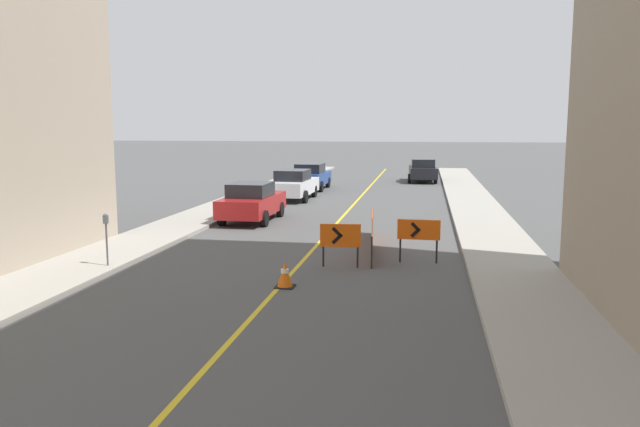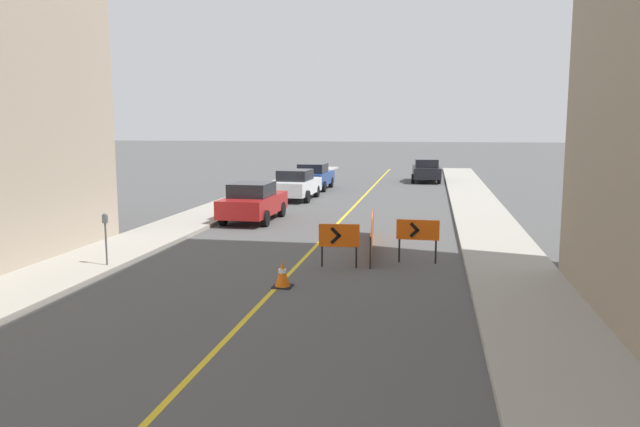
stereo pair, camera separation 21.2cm
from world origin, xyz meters
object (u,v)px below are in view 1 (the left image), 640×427
(arrow_barricade_primary, at_px, (340,237))
(parked_car_opposite_side, at_px, (423,170))
(parked_car_curb_mid, at_px, (293,185))
(parking_meter_near_curb, at_px, (106,229))
(arrow_barricade_secondary, at_px, (419,232))
(traffic_cone_third, at_px, (285,275))
(parked_car_curb_far, at_px, (311,176))
(parked_car_curb_near, at_px, (252,202))

(arrow_barricade_primary, relative_size, parked_car_opposite_side, 0.28)
(parked_car_curb_mid, xyz_separation_m, parking_meter_near_curb, (-1.63, -16.54, 0.35))
(arrow_barricade_primary, relative_size, parking_meter_near_curb, 0.85)
(parked_car_opposite_side, relative_size, parking_meter_near_curb, 3.07)
(arrow_barricade_primary, bearing_deg, parked_car_curb_mid, 101.09)
(parked_car_opposite_side, bearing_deg, arrow_barricade_primary, -97.50)
(arrow_barricade_secondary, relative_size, parking_meter_near_curb, 0.87)
(parked_car_opposite_side, bearing_deg, traffic_cone_third, -99.16)
(arrow_barricade_primary, relative_size, arrow_barricade_secondary, 0.97)
(parked_car_curb_far, distance_m, parked_car_opposite_side, 9.22)
(parked_car_curb_far, bearing_deg, arrow_barricade_secondary, -69.31)
(arrow_barricade_primary, relative_size, parked_car_curb_near, 0.28)
(arrow_barricade_primary, distance_m, parked_car_curb_mid, 15.75)
(parked_car_curb_near, bearing_deg, parking_meter_near_curb, -98.13)
(traffic_cone_third, relative_size, arrow_barricade_secondary, 0.51)
(arrow_barricade_secondary, bearing_deg, arrow_barricade_primary, -154.13)
(traffic_cone_third, height_order, parked_car_curb_near, parked_car_curb_near)
(parked_car_curb_mid, bearing_deg, traffic_cone_third, -75.99)
(arrow_barricade_secondary, bearing_deg, traffic_cone_third, -131.77)
(parked_car_curb_mid, relative_size, parking_meter_near_curb, 3.06)
(parked_car_curb_mid, height_order, parked_car_curb_far, same)
(arrow_barricade_secondary, distance_m, parked_car_curb_far, 20.55)
(traffic_cone_third, xyz_separation_m, parked_car_opposite_side, (3.16, 29.04, 0.49))
(arrow_barricade_primary, height_order, parked_car_opposite_side, parked_car_opposite_side)
(arrow_barricade_primary, xyz_separation_m, parked_car_curb_mid, (-4.53, 15.08, -0.05))
(arrow_barricade_secondary, xyz_separation_m, parked_car_curb_far, (-6.71, 19.42, -0.10))
(parked_car_opposite_side, bearing_deg, parked_car_curb_near, -112.61)
(parked_car_curb_near, relative_size, parked_car_curb_mid, 0.99)
(arrow_barricade_primary, bearing_deg, parked_car_curb_far, 97.08)
(traffic_cone_third, height_order, parked_car_opposite_side, parked_car_opposite_side)
(parked_car_curb_far, height_order, parking_meter_near_curb, parked_car_curb_far)
(traffic_cone_third, relative_size, parked_car_curb_near, 0.15)
(parked_car_curb_mid, height_order, parking_meter_near_curb, parked_car_curb_mid)
(parked_car_curb_mid, relative_size, parked_car_opposite_side, 1.00)
(arrow_barricade_primary, bearing_deg, parked_car_opposite_side, 79.85)
(arrow_barricade_secondary, distance_m, parking_meter_near_curb, 8.63)
(arrow_barricade_secondary, distance_m, parked_car_opposite_side, 25.75)
(parked_car_curb_mid, bearing_deg, parked_car_curb_far, 93.36)
(arrow_barricade_secondary, relative_size, parked_car_curb_near, 0.29)
(traffic_cone_third, bearing_deg, arrow_barricade_primary, 66.19)
(parked_car_curb_far, distance_m, parking_meter_near_curb, 21.87)
(parked_car_opposite_side, distance_m, parking_meter_near_curb, 29.34)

